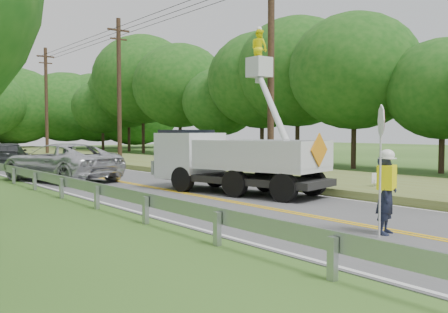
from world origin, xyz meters
TOP-DOWN VIEW (x-y plane):
  - ground at (0.00, 0.00)m, footprint 140.00×140.00m
  - road at (0.00, 14.00)m, footprint 7.20×96.00m
  - guardrail at (-4.02, 14.91)m, footprint 0.18×48.00m
  - utility_poles at (5.00, 17.02)m, footprint 1.60×43.30m
  - tall_grass_verge at (7.10, 14.00)m, footprint 7.00×96.00m
  - treeline_right at (15.31, 27.74)m, footprint 10.69×51.07m
  - flagger at (-0.48, -0.55)m, footprint 1.08×0.70m
  - bucket_truck at (1.63, 8.16)m, footprint 5.01×7.20m
  - suv_silver at (-2.04, 15.81)m, footprint 4.51×6.88m
  - suv_darkgrey at (-1.77, 26.02)m, footprint 3.95×5.83m
  - yard_sign at (5.56, 3.81)m, footprint 0.54×0.18m

SIDE VIEW (x-z plane):
  - ground at x=0.00m, z-range 0.00..0.00m
  - road at x=0.00m, z-range 0.00..0.02m
  - tall_grass_verge at x=7.10m, z-range 0.00..0.30m
  - guardrail at x=-4.02m, z-range 0.17..0.94m
  - yard_sign at x=5.56m, z-range 0.18..0.99m
  - suv_darkgrey at x=-1.77m, z-range 0.02..1.59m
  - suv_silver at x=-2.04m, z-range 0.02..1.78m
  - flagger at x=-0.48m, z-range -0.40..2.52m
  - bucket_truck at x=1.63m, z-range -1.82..4.90m
  - utility_poles at x=5.00m, z-range 0.27..10.27m
  - treeline_right at x=15.31m, z-range 0.24..12.59m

